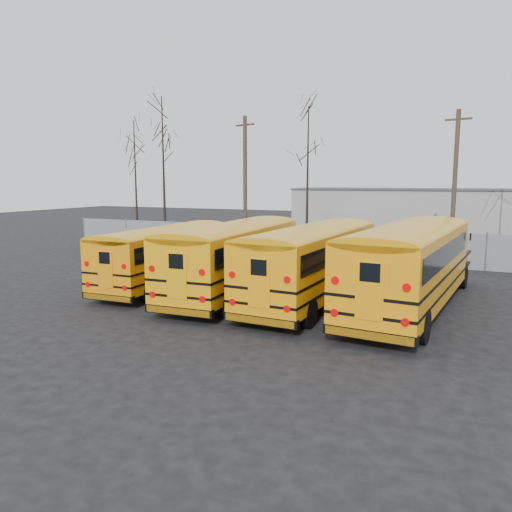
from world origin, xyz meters
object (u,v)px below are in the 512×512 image
at_px(bus_c, 314,257).
at_px(utility_pole_left, 245,181).
at_px(bus_d, 412,259).
at_px(bus_a, 168,251).
at_px(utility_pole_right, 455,182).
at_px(bus_b, 236,252).

distance_m(bus_c, utility_pole_left, 16.66).
bearing_deg(bus_c, bus_d, 4.30).
bearing_deg(bus_d, utility_pole_left, 139.84).
relative_size(bus_a, utility_pole_right, 1.10).
height_order(bus_d, utility_pole_right, utility_pole_right).
distance_m(bus_b, bus_d, 7.15).
bearing_deg(utility_pole_right, utility_pole_left, -158.48).
height_order(bus_c, utility_pole_right, utility_pole_right).
distance_m(bus_a, bus_d, 10.78).
bearing_deg(bus_c, utility_pole_right, 76.90).
xyz_separation_m(utility_pole_left, utility_pole_right, (13.76, 1.85, -0.05)).
distance_m(bus_a, utility_pole_left, 13.81).
relative_size(bus_a, bus_c, 0.90).
relative_size(bus_b, bus_c, 1.00).
relative_size(bus_c, bus_d, 0.93).
height_order(bus_a, utility_pole_right, utility_pole_right).
relative_size(bus_d, utility_pole_right, 1.30).
relative_size(bus_a, utility_pole_left, 1.09).
relative_size(bus_a, bus_b, 0.90).
bearing_deg(bus_c, utility_pole_left, 127.83).
bearing_deg(bus_b, utility_pole_left, 111.30).
bearing_deg(utility_pole_left, bus_d, -28.13).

